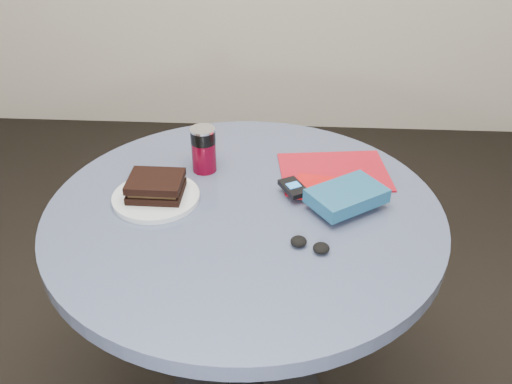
# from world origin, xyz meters

# --- Properties ---
(table) EXTENTS (1.00, 1.00, 0.75)m
(table) POSITION_xyz_m (0.00, 0.00, 0.59)
(table) COLOR black
(table) RESTS_ON ground
(plate) EXTENTS (0.28, 0.28, 0.01)m
(plate) POSITION_xyz_m (-0.23, 0.03, 0.76)
(plate) COLOR silver
(plate) RESTS_ON table
(sandwich) EXTENTS (0.14, 0.12, 0.05)m
(sandwich) POSITION_xyz_m (-0.23, 0.03, 0.79)
(sandwich) COLOR black
(sandwich) RESTS_ON plate
(soda_can) EXTENTS (0.07, 0.07, 0.13)m
(soda_can) POSITION_xyz_m (-0.12, 0.18, 0.81)
(soda_can) COLOR #5B0418
(soda_can) RESTS_ON table
(pepper_grinder) EXTENTS (0.05, 0.05, 0.09)m
(pepper_grinder) POSITION_xyz_m (-0.13, 0.23, 0.80)
(pepper_grinder) COLOR #503F22
(pepper_grinder) RESTS_ON table
(magazine) EXTENTS (0.32, 0.25, 0.01)m
(magazine) POSITION_xyz_m (0.23, 0.19, 0.75)
(magazine) COLOR maroon
(magazine) RESTS_ON table
(red_book) EXTENTS (0.18, 0.13, 0.01)m
(red_book) POSITION_xyz_m (0.21, 0.08, 0.76)
(red_book) COLOR #AD0D0F
(red_book) RESTS_ON magazine
(novel) EXTENTS (0.22, 0.20, 0.04)m
(novel) POSITION_xyz_m (0.25, 0.02, 0.79)
(novel) COLOR navy
(novel) RESTS_ON red_book
(mp3_player) EXTENTS (0.08, 0.10, 0.02)m
(mp3_player) POSITION_xyz_m (0.12, 0.06, 0.78)
(mp3_player) COLOR black
(mp3_player) RESTS_ON red_book
(headphones) EXTENTS (0.10, 0.07, 0.02)m
(headphones) POSITION_xyz_m (0.16, -0.15, 0.76)
(headphones) COLOR black
(headphones) RESTS_ON table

